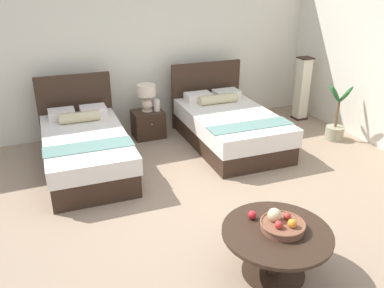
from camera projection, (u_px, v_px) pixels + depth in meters
name	position (u px, v px, depth m)	size (l,w,h in m)	color
ground_plane	(203.00, 205.00, 4.82)	(10.23, 9.32, 0.02)	gray
wall_back	(134.00, 50.00, 6.69)	(10.23, 0.12, 2.72)	silver
bed_near_window	(85.00, 148.00, 5.59)	(1.18, 2.12, 1.13)	#342218
bed_near_corner	(229.00, 126.00, 6.39)	(1.32, 2.12, 1.14)	#342218
nightstand	(148.00, 124.00, 6.68)	(0.50, 0.43, 0.45)	#342218
table_lamp	(147.00, 95.00, 6.50)	(0.30, 0.30, 0.44)	beige
vase	(157.00, 105.00, 6.57)	(0.10, 0.10, 0.21)	silver
coffee_table	(276.00, 242.00, 3.60)	(0.99, 0.99, 0.47)	#342218
fruit_bowl	(282.00, 224.00, 3.55)	(0.40, 0.40, 0.18)	brown
loose_apple	(252.00, 215.00, 3.70)	(0.08, 0.08, 0.08)	red
floor_lamp_corner	(302.00, 89.00, 7.37)	(0.24, 0.24, 1.16)	#311F17
potted_palm	(336.00, 125.00, 6.57)	(0.51, 0.52, 0.94)	#9B9579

